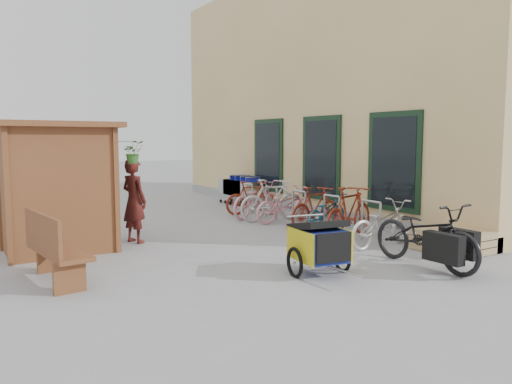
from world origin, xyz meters
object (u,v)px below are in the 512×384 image
bench (53,247)px  child_trailer (319,242)px  bike_0 (382,224)px  bike_1 (349,212)px  bike_4 (285,205)px  kiosk (53,169)px  bike_5 (272,200)px  shopping_carts (238,187)px  bike_3 (315,207)px  person_kiosk (134,201)px  cargo_bike (427,235)px  pallet_stack (452,240)px  bike_7 (251,198)px  bike_2 (327,212)px  bike_6 (257,199)px

bench → child_trailer: bearing=-31.7°
bike_0 → bike_1: size_ratio=0.93×
bench → bike_4: bench is taller
kiosk → bike_4: kiosk is taller
child_trailer → bike_5: 5.10m
shopping_carts → bike_3: size_ratio=1.09×
child_trailer → person_kiosk: size_ratio=0.91×
cargo_bike → bike_1: size_ratio=1.12×
pallet_stack → bike_7: (-0.72, 5.97, 0.26)m
pallet_stack → bike_7: 6.02m
child_trailer → cargo_bike: (1.75, -0.61, 0.04)m
bench → child_trailer: bench is taller
bike_3 → kiosk: bearing=72.6°
bike_7 → bike_0: bearing=-176.6°
child_trailer → bike_2: 3.83m
bike_2 → bike_4: size_ratio=0.92×
cargo_bike → bike_2: 3.56m
pallet_stack → shopping_carts: shopping_carts is taller
bike_3 → bike_7: bike_3 is taller
bike_0 → bike_2: size_ratio=1.09×
bench → bike_4: (5.95, 2.54, -0.07)m
bench → bike_6: bench is taller
cargo_bike → bike_4: 4.90m
shopping_carts → cargo_bike: (-1.37, -8.43, -0.02)m
bike_1 → bike_7: size_ratio=1.19×
bike_0 → bike_6: 4.42m
person_kiosk → bike_0: size_ratio=0.98×
pallet_stack → bike_2: bearing=100.6°
pallet_stack → bike_2: 3.00m
person_kiosk → bike_5: size_ratio=0.94×
bike_0 → bike_3: (0.17, 2.26, 0.04)m
bike_4 → bike_7: 1.63m
shopping_carts → bike_5: bearing=-105.5°
kiosk → person_kiosk: 1.69m
bike_1 → bike_4: (0.06, 2.41, -0.11)m
bike_3 → bike_6: bike_3 is taller
bench → shopping_carts: bearing=36.2°
pallet_stack → bike_5: (-0.89, 4.69, 0.33)m
person_kiosk → bike_3: 4.18m
bike_6 → bike_7: 0.58m
bike_7 → bike_5: bearing=176.7°
kiosk → bike_2: 5.91m
bike_7 → kiosk: bearing=115.0°
bench → person_kiosk: size_ratio=0.98×
bike_4 → bike_0: bearing=178.2°
bike_2 → bike_4: bike_4 is taller
bike_0 → bike_2: bearing=-11.6°
pallet_stack → bike_2: (-0.55, 2.94, 0.21)m
bike_0 → bike_4: bike_0 is taller
kiosk → person_kiosk: bearing=3.3°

